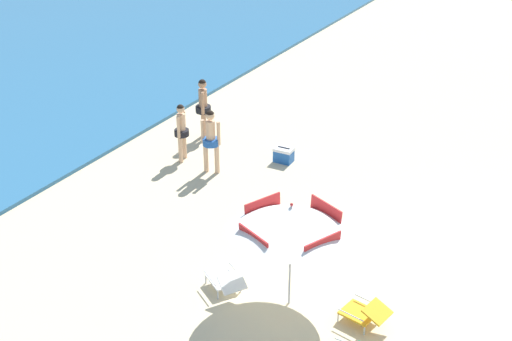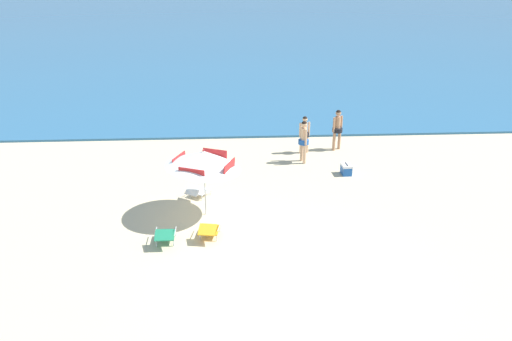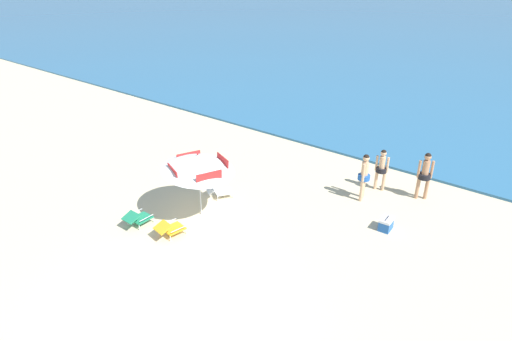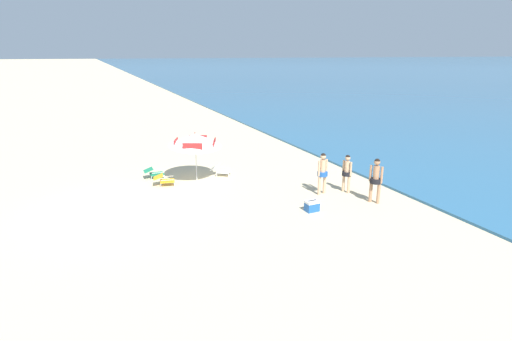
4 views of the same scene
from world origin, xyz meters
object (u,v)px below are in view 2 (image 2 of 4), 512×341
object	(u,v)px
person_standing_beside	(304,139)
lounge_chair_under_umbrella	(165,235)
beach_umbrella_striped_main	(204,159)
cooler_box	(346,169)
lounge_chair_beside_umbrella	(209,230)
person_standing_near_shore	(305,132)
person_wading_in	(338,127)
lounge_chair_facing_sea	(198,190)

from	to	relation	value
person_standing_beside	lounge_chair_under_umbrella	bearing A→B (deg)	-128.84
beach_umbrella_striped_main	cooler_box	world-z (taller)	beach_umbrella_striped_main
lounge_chair_beside_umbrella	person_standing_near_shore	xyz separation A→B (m)	(3.76, 6.78, 0.64)
person_standing_near_shore	person_standing_beside	distance (m)	1.06
cooler_box	person_wading_in	bearing A→B (deg)	86.39
beach_umbrella_striped_main	person_standing_beside	world-z (taller)	beach_umbrella_striped_main
lounge_chair_facing_sea	lounge_chair_under_umbrella	bearing A→B (deg)	-104.88
beach_umbrella_striped_main	person_standing_beside	distance (m)	5.72
person_standing_near_shore	person_wading_in	bearing A→B (deg)	11.61
lounge_chair_under_umbrella	lounge_chair_facing_sea	size ratio (longest dim) A/B	0.85
lounge_chair_under_umbrella	person_standing_near_shore	xyz separation A→B (m)	(5.00, 7.02, 0.64)
lounge_chair_beside_umbrella	person_standing_beside	size ratio (longest dim) A/B	0.55
beach_umbrella_striped_main	cooler_box	bearing A→B (deg)	29.59
beach_umbrella_striped_main	lounge_chair_under_umbrella	xyz separation A→B (m)	(-1.09, -1.73, -1.61)
lounge_chair_under_umbrella	person_wading_in	size ratio (longest dim) A/B	0.50
lounge_chair_facing_sea	cooler_box	distance (m)	5.74
lounge_chair_beside_umbrella	person_standing_beside	world-z (taller)	person_standing_beside
person_standing_beside	person_wading_in	size ratio (longest dim) A/B	0.98
person_wading_in	lounge_chair_facing_sea	bearing A→B (deg)	-142.33
person_standing_near_shore	lounge_chair_beside_umbrella	bearing A→B (deg)	-118.98
lounge_chair_beside_umbrella	person_wading_in	world-z (taller)	person_wading_in
cooler_box	beach_umbrella_striped_main	bearing A→B (deg)	-150.41
lounge_chair_beside_umbrella	beach_umbrella_striped_main	bearing A→B (deg)	95.82
person_wading_in	beach_umbrella_striped_main	bearing A→B (deg)	-133.71
person_wading_in	cooler_box	world-z (taller)	person_wading_in
lounge_chair_beside_umbrella	lounge_chair_facing_sea	distance (m)	2.75
beach_umbrella_striped_main	person_standing_beside	xyz separation A→B (m)	(3.72, 4.25, -0.90)
lounge_chair_under_umbrella	cooler_box	size ratio (longest dim) A/B	1.70
lounge_chair_under_umbrella	person_standing_beside	distance (m)	7.71
lounge_chair_under_umbrella	cooler_box	bearing A→B (deg)	36.66
lounge_chair_facing_sea	person_wading_in	world-z (taller)	person_wading_in
person_standing_beside	person_wading_in	bearing A→B (deg)	39.53
person_standing_beside	cooler_box	world-z (taller)	person_standing_beside
beach_umbrella_striped_main	lounge_chair_beside_umbrella	xyz separation A→B (m)	(0.15, -1.49, -1.61)
beach_umbrella_striped_main	lounge_chair_under_umbrella	bearing A→B (deg)	-122.34
lounge_chair_facing_sea	person_wading_in	distance (m)	7.18
lounge_chair_under_umbrella	person_standing_near_shore	distance (m)	8.64
beach_umbrella_striped_main	cooler_box	xyz separation A→B (m)	(5.18, 2.94, -1.68)
lounge_chair_beside_umbrella	person_wading_in	size ratio (longest dim) A/B	0.54
lounge_chair_under_umbrella	lounge_chair_beside_umbrella	size ratio (longest dim) A/B	0.92
lounge_chair_facing_sea	person_standing_beside	bearing A→B (deg)	36.89
lounge_chair_under_umbrella	person_standing_beside	bearing A→B (deg)	51.16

